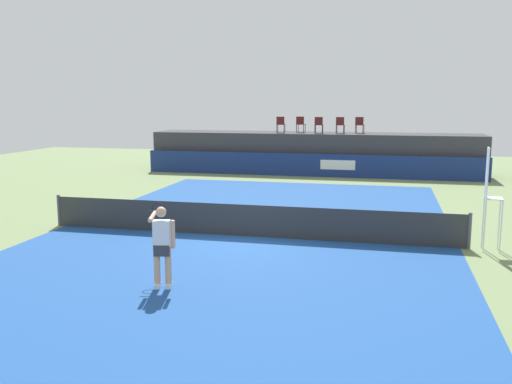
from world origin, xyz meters
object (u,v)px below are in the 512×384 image
spectator_chair_left (301,124)px  spectator_chair_far_right (360,124)px  tennis_player (162,244)px  net_post_near (59,210)px  net_post_far (469,231)px  umpire_chair (490,192)px  spectator_chair_right (340,124)px  spectator_chair_far_left (281,124)px  spectator_chair_center (319,124)px

spectator_chair_left → spectator_chair_far_right: bearing=-2.3°
spectator_chair_far_right → tennis_player: bearing=-98.7°
spectator_chair_far_right → net_post_near: bearing=-119.4°
spectator_chair_far_right → net_post_far: bearing=-76.3°
net_post_near → tennis_player: 7.38m
net_post_near → net_post_far: same height
spectator_chair_far_right → spectator_chair_left: bearing=177.7°
spectator_chair_far_right → net_post_near: 17.76m
umpire_chair → spectator_chair_right: bearing=109.1°
spectator_chair_far_left → tennis_player: size_ratio=0.50×
spectator_chair_center → umpire_chair: bearing=-66.9°
spectator_chair_center → net_post_near: (-6.48, -14.93, -2.19)m
net_post_far → spectator_chair_far_right: bearing=103.7°
spectator_chair_right → net_post_near: bearing=-116.9°
spectator_chair_right → net_post_far: (4.77, -15.05, -2.19)m
spectator_chair_far_right → tennis_player: spectator_chair_far_right is taller
spectator_chair_right → spectator_chair_left: bearing=169.1°
spectator_chair_far_left → tennis_player: (1.22, -19.81, -1.73)m
spectator_chair_left → net_post_near: 16.54m
spectator_chair_left → tennis_player: 20.36m
tennis_player → spectator_chair_left: bearing=90.5°
umpire_chair → tennis_player: (-7.27, -4.82, -0.63)m
spectator_chair_left → umpire_chair: spectator_chair_left is taller
spectator_chair_left → tennis_player: size_ratio=0.50×
spectator_chair_far_left → spectator_chair_far_right: size_ratio=1.00×
spectator_chair_center → spectator_chair_left: bearing=153.3°
spectator_chair_far_left → spectator_chair_center: 2.13m
spectator_chair_center → net_post_far: 16.21m
spectator_chair_far_left → net_post_far: size_ratio=0.89×
spectator_chair_left → net_post_near: (-5.39, -15.48, -2.19)m
spectator_chair_left → net_post_far: 17.13m
spectator_chair_far_left → net_post_near: (-4.35, -15.00, -2.19)m
spectator_chair_center → net_post_near: spectator_chair_center is taller
spectator_chair_far_right → tennis_player: 20.47m
umpire_chair → net_post_near: size_ratio=2.76×
net_post_near → net_post_far: bearing=0.0°
spectator_chair_right → umpire_chair: spectator_chair_right is taller
spectator_chair_far_left → spectator_chair_right: same height
spectator_chair_right → spectator_chair_far_right: bearing=16.2°
spectator_chair_right → tennis_player: size_ratio=0.50×
umpire_chair → spectator_chair_center: bearing=113.1°
umpire_chair → net_post_near: umpire_chair is taller
spectator_chair_left → spectator_chair_right: (2.24, -0.43, 0.00)m
spectator_chair_center → spectator_chair_far_right: size_ratio=1.00×
spectator_chair_left → umpire_chair: bearing=-64.3°
umpire_chair → net_post_far: (-0.44, -0.01, -1.09)m
spectator_chair_left → spectator_chair_center: (1.09, -0.55, 0.00)m
spectator_chair_left → tennis_player: (0.18, -20.29, -1.73)m
umpire_chair → net_post_near: bearing=-180.0°
spectator_chair_right → umpire_chair: bearing=-70.9°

